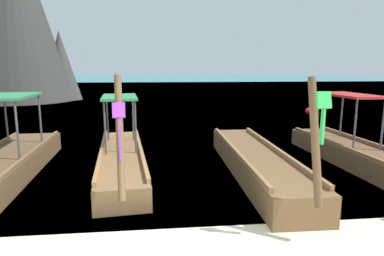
% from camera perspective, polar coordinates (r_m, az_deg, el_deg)
% --- Properties ---
extents(sea_water, '(120.00, 120.00, 0.00)m').
position_cam_1_polar(sea_water, '(65.08, -5.51, 7.91)').
color(sea_water, '#147A89').
rests_on(sea_water, ground).
extents(longtail_boat_turquoise_ribbon, '(1.60, 6.65, 2.33)m').
position_cam_1_polar(longtail_boat_turquoise_ribbon, '(8.87, -29.74, -5.78)').
color(longtail_boat_turquoise_ribbon, brown).
rests_on(longtail_boat_turquoise_ribbon, ground).
extents(longtail_boat_violet_ribbon, '(1.61, 6.03, 2.47)m').
position_cam_1_polar(longtail_boat_violet_ribbon, '(8.65, -11.99, -5.09)').
color(longtail_boat_violet_ribbon, brown).
rests_on(longtail_boat_violet_ribbon, ground).
extents(longtail_boat_green_ribbon, '(1.19, 6.32, 2.45)m').
position_cam_1_polar(longtail_boat_green_ribbon, '(8.30, 10.84, -5.84)').
color(longtail_boat_green_ribbon, brown).
rests_on(longtail_boat_green_ribbon, ground).
extents(longtail_boat_red_ribbon, '(1.32, 6.65, 2.56)m').
position_cam_1_polar(longtail_boat_red_ribbon, '(9.72, 27.22, -4.27)').
color(longtail_boat_red_ribbon, brown).
rests_on(longtail_boat_red_ribbon, ground).
extents(karst_rock, '(8.70, 8.18, 15.35)m').
position_cam_1_polar(karst_rock, '(30.28, -28.20, 18.39)').
color(karst_rock, '#383833').
rests_on(karst_rock, ground).
extents(mooring_buoy_near, '(0.37, 0.37, 0.37)m').
position_cam_1_polar(mooring_buoy_near, '(19.82, 19.40, 2.74)').
color(mooring_buoy_near, red).
rests_on(mooring_buoy_near, sea_water).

